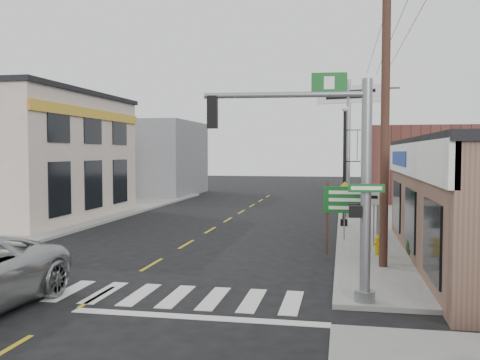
% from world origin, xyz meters
% --- Properties ---
extents(ground, '(140.00, 140.00, 0.00)m').
position_xyz_m(ground, '(0.00, 0.00, 0.00)').
color(ground, black).
rests_on(ground, ground).
extents(sidewalk_right, '(6.00, 38.00, 0.13)m').
position_xyz_m(sidewalk_right, '(9.00, 13.00, 0.07)').
color(sidewalk_right, gray).
rests_on(sidewalk_right, ground).
extents(sidewalk_left, '(6.00, 38.00, 0.13)m').
position_xyz_m(sidewalk_left, '(-9.00, 13.00, 0.07)').
color(sidewalk_left, gray).
rests_on(sidewalk_left, ground).
extents(center_line, '(0.12, 56.00, 0.01)m').
position_xyz_m(center_line, '(0.00, 8.00, 0.01)').
color(center_line, gold).
rests_on(center_line, ground).
extents(crosswalk, '(11.00, 2.20, 0.01)m').
position_xyz_m(crosswalk, '(0.00, 0.40, 0.01)').
color(crosswalk, silver).
rests_on(crosswalk, ground).
extents(bldg_distant_right, '(8.00, 10.00, 5.60)m').
position_xyz_m(bldg_distant_right, '(12.00, 30.00, 2.80)').
color(bldg_distant_right, brown).
rests_on(bldg_distant_right, ground).
extents(bldg_distant_left, '(9.00, 10.00, 6.40)m').
position_xyz_m(bldg_distant_left, '(-11.00, 32.00, 3.20)').
color(bldg_distant_left, slate).
rests_on(bldg_distant_left, ground).
extents(traffic_signal_pole, '(4.36, 0.37, 5.52)m').
position_xyz_m(traffic_signal_pole, '(6.11, 0.39, 3.42)').
color(traffic_signal_pole, gray).
rests_on(traffic_signal_pole, sidewalk_right).
extents(guide_sign, '(1.49, 0.13, 2.60)m').
position_xyz_m(guide_sign, '(6.30, 6.25, 1.83)').
color(guide_sign, '#492D21').
rests_on(guide_sign, sidewalk_right).
extents(fire_hydrant, '(0.22, 0.22, 0.69)m').
position_xyz_m(fire_hydrant, '(7.46, 6.53, 0.51)').
color(fire_hydrant, '#C69D05').
rests_on(fire_hydrant, sidewalk_right).
extents(ped_crossing_sign, '(0.93, 0.07, 2.40)m').
position_xyz_m(ped_crossing_sign, '(6.30, 9.67, 1.80)').
color(ped_crossing_sign, gray).
rests_on(ped_crossing_sign, sidewalk_right).
extents(lamp_post, '(0.76, 0.60, 5.88)m').
position_xyz_m(lamp_post, '(6.36, 13.85, 3.54)').
color(lamp_post, black).
rests_on(lamp_post, sidewalk_right).
extents(dance_center_sign, '(3.56, 0.22, 7.58)m').
position_xyz_m(dance_center_sign, '(6.50, 17.22, 5.76)').
color(dance_center_sign, gray).
rests_on(dance_center_sign, sidewalk_right).
extents(bare_tree, '(2.15, 2.15, 4.29)m').
position_xyz_m(bare_tree, '(9.47, 4.44, 3.51)').
color(bare_tree, black).
rests_on(bare_tree, sidewalk_right).
extents(shrub_back, '(0.98, 0.98, 0.73)m').
position_xyz_m(shrub_back, '(8.87, 6.31, 0.50)').
color(shrub_back, '#183214').
rests_on(shrub_back, sidewalk_right).
extents(utility_pole_near, '(1.80, 0.27, 10.33)m').
position_xyz_m(utility_pole_near, '(7.50, 4.58, 5.43)').
color(utility_pole_near, '#433520').
rests_on(utility_pole_near, sidewalk_right).
extents(utility_pole_far, '(1.44, 0.22, 8.27)m').
position_xyz_m(utility_pole_far, '(9.04, 23.08, 4.37)').
color(utility_pole_far, '#49371F').
rests_on(utility_pole_far, sidewalk_right).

